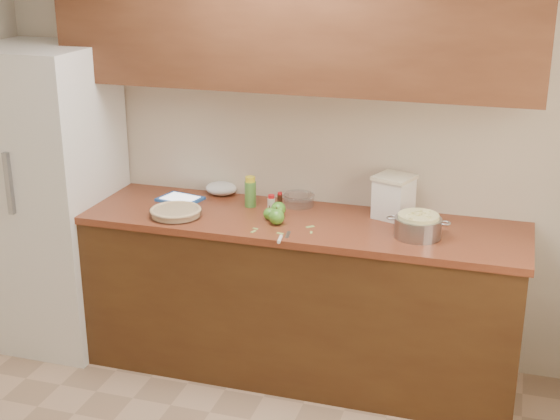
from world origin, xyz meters
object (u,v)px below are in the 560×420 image
(pie, at_px, (176,212))
(flour_canister, at_px, (394,196))
(colander, at_px, (418,226))
(tablet, at_px, (180,199))

(pie, height_order, flour_canister, flour_canister)
(pie, bearing_deg, colander, 3.57)
(colander, distance_m, flour_canister, 0.31)
(pie, relative_size, tablet, 1.07)
(colander, xyz_separation_m, tablet, (-1.40, 0.18, -0.05))
(colander, height_order, flour_canister, flour_canister)
(flour_canister, distance_m, tablet, 1.24)
(colander, distance_m, tablet, 1.42)
(pie, height_order, colander, colander)
(tablet, bearing_deg, pie, -58.11)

